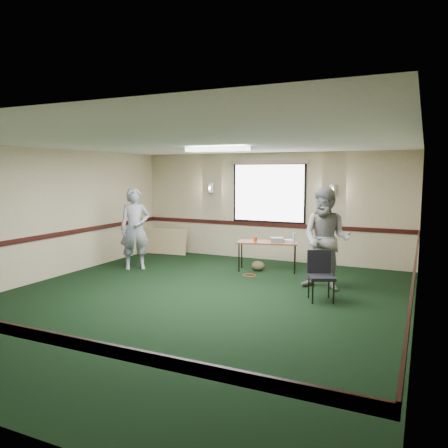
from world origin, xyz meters
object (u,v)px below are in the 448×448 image
at_px(folding_table, 267,244).
at_px(projector, 277,240).
at_px(person_left, 135,229).
at_px(person_right, 326,239).
at_px(conference_chair, 320,271).

height_order(folding_table, projector, projector).
xyz_separation_m(person_left, person_right, (4.33, 0.03, 0.04)).
height_order(folding_table, person_right, person_right).
bearing_deg(conference_chair, person_left, 146.53).
bearing_deg(person_left, folding_table, -18.98).
height_order(conference_chair, person_right, person_right).
distance_m(projector, person_right, 1.75).
height_order(projector, person_left, person_left).
bearing_deg(person_left, person_right, -39.23).
distance_m(projector, conference_chair, 2.30).
relative_size(projector, person_right, 0.14).
relative_size(conference_chair, person_left, 0.46).
relative_size(folding_table, projector, 5.14).
xyz_separation_m(conference_chair, person_right, (-0.06, 0.72, 0.46)).
distance_m(folding_table, person_right, 1.86).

